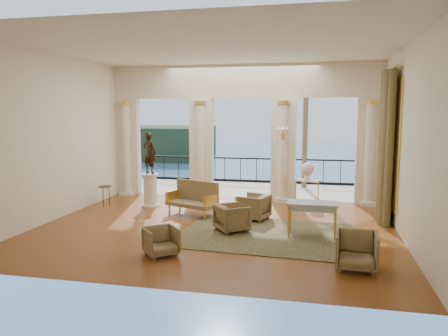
% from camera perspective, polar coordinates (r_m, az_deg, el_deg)
% --- Properties ---
extents(floor, '(9.00, 9.00, 0.00)m').
position_cam_1_polar(floor, '(11.29, -1.20, -7.79)').
color(floor, '#50280C').
rests_on(floor, ground).
extents(room_walls, '(9.00, 9.00, 9.00)m').
position_cam_1_polar(room_walls, '(9.81, -2.79, 6.93)').
color(room_walls, white).
rests_on(room_walls, ground).
extents(arcade, '(9.00, 0.56, 4.50)m').
position_cam_1_polar(arcade, '(14.64, 2.32, 5.93)').
color(arcade, beige).
rests_on(arcade, ground).
extents(terrace, '(10.00, 3.60, 0.10)m').
position_cam_1_polar(terrace, '(16.86, 3.46, -2.89)').
color(terrace, '#B3AA98').
rests_on(terrace, ground).
extents(balustrade, '(9.00, 0.06, 1.03)m').
position_cam_1_polar(balustrade, '(18.35, 4.26, -0.60)').
color(balustrade, black).
rests_on(balustrade, terrace).
extents(palm_tree, '(2.00, 2.00, 4.50)m').
position_cam_1_polar(palm_tree, '(17.23, 10.71, 11.05)').
color(palm_tree, '#4C3823').
rests_on(palm_tree, terrace).
extents(headland, '(22.00, 18.00, 6.00)m').
position_cam_1_polar(headland, '(87.12, -9.55, 3.38)').
color(headland, black).
rests_on(headland, sea).
extents(sea, '(160.00, 160.00, 0.00)m').
position_cam_1_polar(sea, '(71.20, 10.28, 0.06)').
color(sea, '#335E96').
rests_on(sea, ground).
extents(curtain, '(0.33, 1.40, 4.09)m').
position_cam_1_polar(curtain, '(12.24, 20.45, 2.54)').
color(curtain, brown).
rests_on(curtain, ground).
extents(window_frame, '(0.04, 1.60, 3.40)m').
position_cam_1_polar(window_frame, '(12.26, 21.33, 2.89)').
color(window_frame, '#E8B64C').
rests_on(window_frame, room_walls).
extents(wall_sconce, '(0.30, 0.11, 0.33)m').
position_cam_1_polar(wall_sconce, '(14.16, 7.69, 4.38)').
color(wall_sconce, '#E8B64C').
rests_on(wall_sconce, arcade).
extents(rug, '(4.24, 3.39, 0.02)m').
position_cam_1_polar(rug, '(10.69, 5.37, -8.64)').
color(rug, '#2D3318').
rests_on(rug, ground).
extents(armchair_a, '(0.87, 0.86, 0.65)m').
position_cam_1_polar(armchair_a, '(9.22, -8.22, -9.27)').
color(armchair_a, '#4F3A23').
rests_on(armchair_a, ground).
extents(armchair_b, '(0.79, 0.74, 0.78)m').
position_cam_1_polar(armchair_b, '(8.70, 16.92, -10.09)').
color(armchair_b, '#4F3A23').
rests_on(armchair_b, ground).
extents(armchair_c, '(0.89, 0.92, 0.78)m').
position_cam_1_polar(armchair_c, '(12.05, 3.88, -4.93)').
color(armchair_c, '#4F3A23').
rests_on(armchair_c, ground).
extents(armchair_d, '(0.98, 0.99, 0.75)m').
position_cam_1_polar(armchair_d, '(10.87, 1.09, -6.35)').
color(armchair_d, '#4F3A23').
rests_on(armchair_d, ground).
extents(settee, '(1.59, 1.11, 0.97)m').
position_cam_1_polar(settee, '(12.58, -3.98, -3.97)').
color(settee, '#4F3A23').
rests_on(settee, ground).
extents(game_table, '(1.19, 0.66, 0.81)m').
position_cam_1_polar(game_table, '(10.64, 11.48, -4.86)').
color(game_table, silver).
rests_on(game_table, ground).
extents(pedestal, '(0.57, 0.57, 1.04)m').
position_cam_1_polar(pedestal, '(13.82, -9.60, -2.95)').
color(pedestal, silver).
rests_on(pedestal, ground).
extents(statue, '(0.55, 0.46, 1.30)m').
position_cam_1_polar(statue, '(13.66, -9.71, 1.96)').
color(statue, black).
rests_on(statue, pedestal).
extents(console_table, '(0.87, 0.63, 0.77)m').
position_cam_1_polar(console_table, '(14.33, 10.79, -2.05)').
color(console_table, silver).
rests_on(console_table, ground).
extents(urn, '(0.42, 0.42, 0.56)m').
position_cam_1_polar(urn, '(14.26, 10.83, -0.28)').
color(urn, white).
rests_on(urn, console_table).
extents(side_table, '(0.39, 0.39, 0.63)m').
position_cam_1_polar(side_table, '(14.23, -15.30, -2.64)').
color(side_table, black).
rests_on(side_table, ground).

